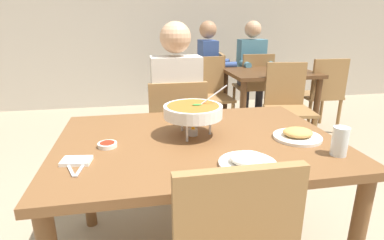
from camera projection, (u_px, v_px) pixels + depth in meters
cafe_rear_partition at (151, 7)px, 4.62m from camera, size 10.00×0.10×3.00m
dining_table_main at (197, 155)px, 1.59m from camera, size 1.39×1.00×0.74m
chair_diner_main at (177, 130)px, 2.36m from camera, size 0.44×0.44×0.90m
diner_main at (176, 99)px, 2.32m from camera, size 0.40×0.45×1.31m
curry_bowl at (193, 111)px, 1.56m from camera, size 0.33×0.30×0.26m
rice_plate at (248, 161)px, 1.26m from camera, size 0.24×0.24×0.06m
appetizer_plate at (298, 135)px, 1.55m from camera, size 0.24×0.24×0.06m
sauce_dish at (107, 145)px, 1.45m from camera, size 0.09×0.09×0.02m
napkin_folded at (76, 161)px, 1.29m from camera, size 0.13×0.10×0.02m
fork_utensil at (69, 168)px, 1.24m from camera, size 0.07×0.16×0.01m
spoon_utensil at (82, 167)px, 1.25m from camera, size 0.04×0.17×0.01m
drink_glass at (340, 143)px, 1.35m from camera, size 0.07×0.07×0.13m
dining_table_far at (269, 82)px, 3.66m from camera, size 1.00×0.80×0.74m
chair_bg_left at (213, 83)px, 4.11m from camera, size 0.49×0.49×0.90m
chair_bg_middle at (254, 83)px, 4.15m from camera, size 0.45×0.45×0.90m
chair_bg_right at (210, 91)px, 3.69m from camera, size 0.47×0.47×0.90m
chair_bg_corner at (287, 102)px, 3.20m from camera, size 0.50×0.50×0.90m
chair_bg_window at (323, 91)px, 3.67m from camera, size 0.46×0.46×0.90m
patron_bg_left at (210, 66)px, 4.04m from camera, size 0.45×0.40×1.31m
patron_bg_middle at (252, 64)px, 4.17m from camera, size 0.40×0.45×1.31m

